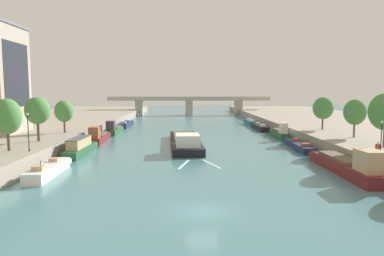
% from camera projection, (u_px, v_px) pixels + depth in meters
% --- Properties ---
extents(ground_plane, '(400.00, 400.00, 0.00)m').
position_uv_depth(ground_plane, '(203.00, 211.00, 28.58)').
color(ground_plane, teal).
extents(quay_left, '(36.00, 170.00, 2.18)m').
position_uv_depth(quay_left, '(30.00, 127.00, 82.46)').
color(quay_left, gray).
rests_on(quay_left, ground).
extents(quay_right, '(36.00, 170.00, 2.18)m').
position_uv_depth(quay_right, '(350.00, 127.00, 83.82)').
color(quay_right, gray).
rests_on(quay_right, ground).
extents(barge_midriver, '(6.17, 24.74, 2.96)m').
position_uv_depth(barge_midriver, '(185.00, 141.00, 61.64)').
color(barge_midriver, black).
rests_on(barge_midriver, ground).
extents(wake_behind_barge, '(5.59, 6.06, 0.03)m').
position_uv_depth(wake_behind_barge, '(197.00, 164.00, 46.70)').
color(wake_behind_barge, silver).
rests_on(wake_behind_barge, ground).
extents(moored_boat_left_midway, '(2.29, 10.52, 2.33)m').
position_uv_depth(moored_boat_left_midway, '(49.00, 170.00, 40.70)').
color(moored_boat_left_midway, silver).
rests_on(moored_boat_left_midway, ground).
extents(moored_boat_left_second, '(2.27, 11.92, 2.65)m').
position_uv_depth(moored_boat_left_second, '(80.00, 147.00, 53.75)').
color(moored_boat_left_second, '#235633').
rests_on(moored_boat_left_second, ground).
extents(moored_boat_left_end, '(2.75, 12.18, 3.19)m').
position_uv_depth(moored_boat_left_end, '(99.00, 137.00, 66.62)').
color(moored_boat_left_end, maroon).
rests_on(moored_boat_left_end, ground).
extents(moored_boat_left_upstream, '(2.48, 11.93, 3.10)m').
position_uv_depth(moored_boat_left_upstream, '(114.00, 129.00, 79.70)').
color(moored_boat_left_upstream, '#235633').
rests_on(moored_boat_left_upstream, ground).
extents(moored_boat_left_far, '(2.56, 13.04, 2.24)m').
position_uv_depth(moored_boat_left_far, '(126.00, 124.00, 95.45)').
color(moored_boat_left_far, '#1E284C').
rests_on(moored_boat_left_far, ground).
extents(moored_boat_right_second, '(2.97, 16.50, 3.61)m').
position_uv_depth(moored_boat_right_second, '(348.00, 165.00, 41.07)').
color(moored_boat_right_second, maroon).
rests_on(moored_boat_right_second, ground).
extents(moored_boat_right_gap_after, '(2.52, 12.38, 2.11)m').
position_uv_depth(moored_boat_right_gap_after, '(299.00, 146.00, 58.75)').
color(moored_boat_right_gap_after, '#1E284C').
rests_on(moored_boat_right_gap_after, ground).
extents(moored_boat_right_end, '(1.76, 10.32, 3.34)m').
position_uv_depth(moored_boat_right_end, '(279.00, 133.00, 72.18)').
color(moored_boat_right_end, '#235633').
rests_on(moored_boat_right_end, ground).
extents(moored_boat_right_far, '(2.10, 12.37, 2.31)m').
position_uv_depth(moored_boat_right_far, '(260.00, 127.00, 87.41)').
color(moored_boat_right_far, black).
rests_on(moored_boat_right_far, ground).
extents(moored_boat_right_midway, '(2.04, 10.10, 2.38)m').
position_uv_depth(moored_boat_right_midway, '(250.00, 122.00, 99.97)').
color(moored_boat_right_midway, '#23666B').
rests_on(moored_boat_right_midway, ground).
extents(tree_left_past_mid, '(3.40, 3.40, 6.50)m').
position_uv_depth(tree_left_past_mid, '(7.00, 117.00, 43.76)').
color(tree_left_past_mid, brown).
rests_on(tree_left_past_mid, quay_left).
extents(tree_left_midway, '(3.57, 3.57, 6.54)m').
position_uv_depth(tree_left_midway, '(37.00, 111.00, 51.99)').
color(tree_left_midway, brown).
rests_on(tree_left_midway, quay_left).
extents(tree_left_second, '(3.25, 3.25, 5.70)m').
position_uv_depth(tree_left_second, '(64.00, 111.00, 62.67)').
color(tree_left_second, brown).
rests_on(tree_left_second, quay_left).
extents(tree_right_past_mid, '(3.47, 3.47, 6.10)m').
position_uv_depth(tree_right_past_mid, '(355.00, 112.00, 56.35)').
color(tree_right_past_mid, brown).
rests_on(tree_right_past_mid, quay_right).
extents(tree_right_third, '(3.82, 3.82, 6.20)m').
position_uv_depth(tree_right_third, '(323.00, 108.00, 67.61)').
color(tree_right_third, brown).
rests_on(tree_right_third, quay_right).
extents(lamppost_left_bank, '(0.28, 0.28, 4.72)m').
position_uv_depth(lamppost_left_bank, '(28.00, 130.00, 43.68)').
color(lamppost_left_bank, black).
rests_on(lamppost_left_bank, quay_left).
extents(lamppost_right_bank, '(0.28, 0.28, 4.08)m').
position_uv_depth(lamppost_right_bank, '(381.00, 137.00, 40.06)').
color(lamppost_right_bank, black).
rests_on(lamppost_right_bank, quay_right).
extents(bridge_far, '(62.74, 4.40, 7.13)m').
position_uv_depth(bridge_far, '(189.00, 103.00, 138.76)').
color(bridge_far, '#ADA899').
rests_on(bridge_far, ground).
extents(person_on_quay, '(0.50, 0.32, 1.62)m').
position_uv_depth(person_on_quay, '(378.00, 148.00, 40.58)').
color(person_on_quay, '#2D2D38').
rests_on(person_on_quay, quay_right).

